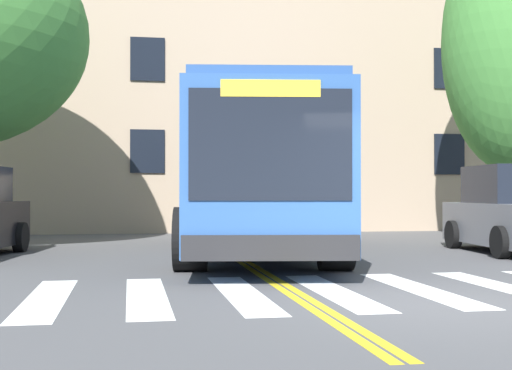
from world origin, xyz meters
name	(u,v)px	position (x,y,z in m)	size (l,w,h in m)	color
ground_plane	(443,305)	(0.00, 0.00, 0.00)	(120.00, 120.00, 0.00)	#4C4C4F
crosswalk	(377,290)	(-0.35, 1.30, 0.00)	(16.48, 3.71, 0.01)	white
lane_line_yellow_inner	(195,233)	(-1.60, 15.30, 0.00)	(0.12, 36.00, 0.01)	gold
lane_line_yellow_outer	(200,233)	(-1.44, 15.30, 0.00)	(0.12, 36.00, 0.01)	gold
city_bus	(256,175)	(-1.00, 7.21, 1.69)	(4.00, 10.90, 3.16)	#2D5699
car_navy_behind_bus	(175,207)	(-2.12, 17.68, 0.81)	(2.15, 3.78, 1.76)	navy
street_tree_curbside_large	(512,45)	(6.84, 10.46, 5.45)	(5.46, 5.36, 9.11)	#4C3D2D
building_facade	(278,92)	(2.02, 19.63, 5.30)	(38.74, 8.92, 10.60)	tan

